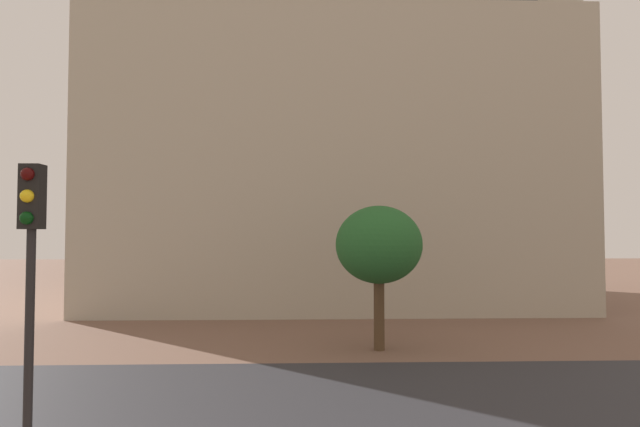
{
  "coord_description": "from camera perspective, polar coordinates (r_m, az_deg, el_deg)",
  "views": [
    {
      "loc": [
        -0.23,
        -3.43,
        3.78
      ],
      "look_at": [
        0.19,
        9.23,
        4.26
      ],
      "focal_mm": 28.47,
      "sensor_mm": 36.0,
      "label": 1
    }
  ],
  "objects": [
    {
      "name": "street_asphalt_strip",
      "position": [
        12.01,
        -0.74,
        -20.5
      ],
      "size": [
        120.0,
        6.88,
        0.0
      ],
      "primitive_type": "cube",
      "color": "#2D2D33",
      "rests_on": "ground_plane"
    },
    {
      "name": "ground_plane",
      "position": [
        13.95,
        -0.92,
        -17.88
      ],
      "size": [
        120.0,
        120.0,
        0.0
      ],
      "primitive_type": "plane",
      "color": "brown"
    },
    {
      "name": "landmark_building",
      "position": [
        30.08,
        1.37,
        8.35
      ],
      "size": [
        23.94,
        15.25,
        35.23
      ],
      "color": "#B2A893",
      "rests_on": "ground_plane"
    },
    {
      "name": "traffic_light_pole",
      "position": [
        8.06,
        -29.8,
        -5.3
      ],
      "size": [
        0.28,
        0.34,
        4.73
      ],
      "color": "black",
      "rests_on": "ground_plane"
    },
    {
      "name": "tree_curb_far",
      "position": [
        16.57,
        6.63,
        -3.59
      ],
      "size": [
        2.81,
        2.81,
        4.66
      ],
      "color": "#4C3823",
      "rests_on": "ground_plane"
    }
  ]
}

